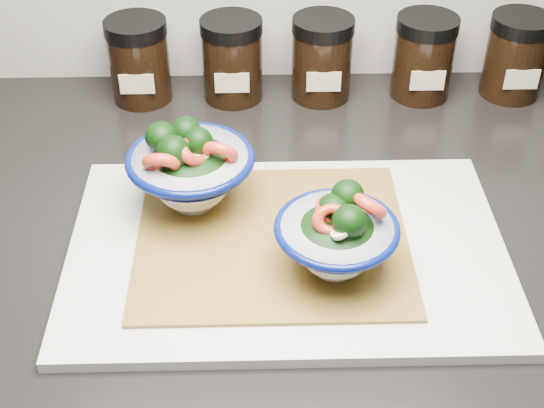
{
  "coord_description": "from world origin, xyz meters",
  "views": [
    {
      "loc": [
        -0.1,
        0.78,
        1.43
      ],
      "look_at": [
        -0.08,
        1.37,
        0.96
      ],
      "focal_mm": 50.0,
      "sensor_mm": 36.0,
      "label": 1
    }
  ],
  "objects_px": {
    "spice_jar_d": "(424,57)",
    "bowl_left": "(190,170)",
    "cutting_board": "(287,250)",
    "spice_jar_e": "(516,56)",
    "spice_jar_b": "(232,59)",
    "spice_jar_c": "(322,58)",
    "bowl_right": "(337,238)",
    "spice_jar_a": "(139,60)"
  },
  "relations": [
    {
      "from": "cutting_board",
      "to": "spice_jar_a",
      "type": "relative_size",
      "value": 3.98
    },
    {
      "from": "spice_jar_b",
      "to": "spice_jar_c",
      "type": "xyz_separation_m",
      "value": [
        0.12,
        0.0,
        0.0
      ]
    },
    {
      "from": "bowl_left",
      "to": "spice_jar_b",
      "type": "relative_size",
      "value": 1.22
    },
    {
      "from": "spice_jar_b",
      "to": "spice_jar_c",
      "type": "distance_m",
      "value": 0.12
    },
    {
      "from": "cutting_board",
      "to": "bowl_left",
      "type": "bearing_deg",
      "value": 144.93
    },
    {
      "from": "bowl_right",
      "to": "spice_jar_b",
      "type": "bearing_deg",
      "value": 106.43
    },
    {
      "from": "cutting_board",
      "to": "spice_jar_e",
      "type": "height_order",
      "value": "spice_jar_e"
    },
    {
      "from": "bowl_left",
      "to": "bowl_right",
      "type": "relative_size",
      "value": 1.14
    },
    {
      "from": "spice_jar_d",
      "to": "bowl_left",
      "type": "bearing_deg",
      "value": -139.39
    },
    {
      "from": "bowl_right",
      "to": "spice_jar_a",
      "type": "xyz_separation_m",
      "value": [
        -0.23,
        0.36,
        0.0
      ]
    },
    {
      "from": "cutting_board",
      "to": "spice_jar_a",
      "type": "distance_m",
      "value": 0.38
    },
    {
      "from": "cutting_board",
      "to": "spice_jar_c",
      "type": "bearing_deg",
      "value": 79.74
    },
    {
      "from": "cutting_board",
      "to": "bowl_left",
      "type": "xyz_separation_m",
      "value": [
        -0.1,
        0.07,
        0.05
      ]
    },
    {
      "from": "spice_jar_c",
      "to": "spice_jar_d",
      "type": "bearing_deg",
      "value": 0.0
    },
    {
      "from": "bowl_right",
      "to": "spice_jar_d",
      "type": "bearing_deg",
      "value": 67.66
    },
    {
      "from": "spice_jar_e",
      "to": "spice_jar_b",
      "type": "bearing_deg",
      "value": 180.0
    },
    {
      "from": "spice_jar_a",
      "to": "spice_jar_d",
      "type": "xyz_separation_m",
      "value": [
        0.38,
        0.0,
        0.0
      ]
    },
    {
      "from": "bowl_right",
      "to": "spice_jar_d",
      "type": "height_order",
      "value": "spice_jar_d"
    },
    {
      "from": "cutting_board",
      "to": "spice_jar_a",
      "type": "bearing_deg",
      "value": 119.59
    },
    {
      "from": "spice_jar_d",
      "to": "spice_jar_c",
      "type": "bearing_deg",
      "value": 180.0
    },
    {
      "from": "spice_jar_b",
      "to": "spice_jar_c",
      "type": "height_order",
      "value": "same"
    },
    {
      "from": "spice_jar_e",
      "to": "cutting_board",
      "type": "bearing_deg",
      "value": -134.5
    },
    {
      "from": "spice_jar_d",
      "to": "cutting_board",
      "type": "bearing_deg",
      "value": -120.97
    },
    {
      "from": "bowl_left",
      "to": "spice_jar_d",
      "type": "xyz_separation_m",
      "value": [
        0.3,
        0.25,
        -0.0
      ]
    },
    {
      "from": "spice_jar_c",
      "to": "bowl_left",
      "type": "bearing_deg",
      "value": -122.2
    },
    {
      "from": "spice_jar_c",
      "to": "spice_jar_e",
      "type": "relative_size",
      "value": 1.0
    },
    {
      "from": "spice_jar_c",
      "to": "spice_jar_d",
      "type": "xyz_separation_m",
      "value": [
        0.14,
        0.0,
        0.0
      ]
    },
    {
      "from": "bowl_left",
      "to": "bowl_right",
      "type": "height_order",
      "value": "bowl_left"
    },
    {
      "from": "bowl_right",
      "to": "spice_jar_e",
      "type": "height_order",
      "value": "spice_jar_e"
    },
    {
      "from": "spice_jar_a",
      "to": "spice_jar_c",
      "type": "relative_size",
      "value": 1.0
    },
    {
      "from": "spice_jar_c",
      "to": "bowl_right",
      "type": "bearing_deg",
      "value": -92.01
    },
    {
      "from": "spice_jar_b",
      "to": "spice_jar_d",
      "type": "height_order",
      "value": "same"
    },
    {
      "from": "bowl_right",
      "to": "spice_jar_b",
      "type": "distance_m",
      "value": 0.38
    },
    {
      "from": "bowl_right",
      "to": "cutting_board",
      "type": "bearing_deg",
      "value": 140.84
    },
    {
      "from": "bowl_left",
      "to": "spice_jar_b",
      "type": "height_order",
      "value": "same"
    },
    {
      "from": "spice_jar_b",
      "to": "spice_jar_c",
      "type": "relative_size",
      "value": 1.0
    },
    {
      "from": "cutting_board",
      "to": "spice_jar_e",
      "type": "distance_m",
      "value": 0.46
    },
    {
      "from": "cutting_board",
      "to": "spice_jar_a",
      "type": "xyz_separation_m",
      "value": [
        -0.18,
        0.32,
        0.05
      ]
    },
    {
      "from": "cutting_board",
      "to": "spice_jar_d",
      "type": "xyz_separation_m",
      "value": [
        0.19,
        0.32,
        0.05
      ]
    },
    {
      "from": "cutting_board",
      "to": "spice_jar_e",
      "type": "xyz_separation_m",
      "value": [
        0.32,
        0.32,
        0.05
      ]
    },
    {
      "from": "cutting_board",
      "to": "spice_jar_a",
      "type": "height_order",
      "value": "spice_jar_a"
    },
    {
      "from": "bowl_left",
      "to": "spice_jar_a",
      "type": "height_order",
      "value": "same"
    }
  ]
}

